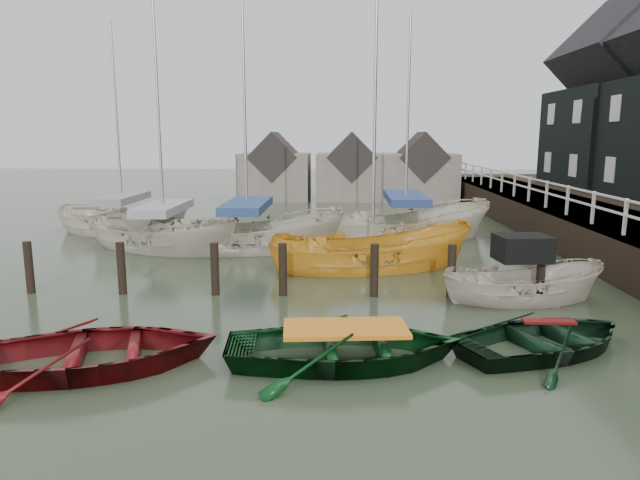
{
  "coord_description": "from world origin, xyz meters",
  "views": [
    {
      "loc": [
        0.3,
        -11.53,
        4.18
      ],
      "look_at": [
        -0.24,
        3.52,
        1.4
      ],
      "focal_mm": 32.0,
      "sensor_mm": 36.0,
      "label": 1
    }
  ],
  "objects_px": {
    "rowboat_red": "(92,369)",
    "sailboat_e": "(124,232)",
    "motorboat": "(522,298)",
    "sailboat_a": "(165,247)",
    "sailboat_c": "(372,267)",
    "sailboat_d": "(405,238)",
    "sailboat_b": "(248,248)",
    "rowboat_dkgreen": "(547,351)",
    "rowboat_green": "(345,362)"
  },
  "relations": [
    {
      "from": "rowboat_red",
      "to": "sailboat_e",
      "type": "xyz_separation_m",
      "value": [
        -4.83,
        14.27,
        0.06
      ]
    },
    {
      "from": "motorboat",
      "to": "sailboat_a",
      "type": "bearing_deg",
      "value": 53.48
    },
    {
      "from": "rowboat_red",
      "to": "sailboat_c",
      "type": "bearing_deg",
      "value": -50.49
    },
    {
      "from": "sailboat_d",
      "to": "sailboat_e",
      "type": "height_order",
      "value": "sailboat_d"
    },
    {
      "from": "sailboat_e",
      "to": "rowboat_red",
      "type": "bearing_deg",
      "value": -141.39
    },
    {
      "from": "sailboat_a",
      "to": "sailboat_d",
      "type": "height_order",
      "value": "sailboat_d"
    },
    {
      "from": "sailboat_b",
      "to": "sailboat_e",
      "type": "height_order",
      "value": "sailboat_b"
    },
    {
      "from": "rowboat_dkgreen",
      "to": "sailboat_b",
      "type": "height_order",
      "value": "sailboat_b"
    },
    {
      "from": "rowboat_green",
      "to": "sailboat_a",
      "type": "distance_m",
      "value": 12.43
    },
    {
      "from": "motorboat",
      "to": "sailboat_d",
      "type": "relative_size",
      "value": 0.34
    },
    {
      "from": "motorboat",
      "to": "sailboat_b",
      "type": "relative_size",
      "value": 0.39
    },
    {
      "from": "sailboat_a",
      "to": "sailboat_b",
      "type": "xyz_separation_m",
      "value": [
        3.11,
        -0.03,
        -0.0
      ]
    },
    {
      "from": "rowboat_red",
      "to": "sailboat_b",
      "type": "bearing_deg",
      "value": -22.42
    },
    {
      "from": "rowboat_red",
      "to": "sailboat_a",
      "type": "xyz_separation_m",
      "value": [
        -2.03,
        10.99,
        0.06
      ]
    },
    {
      "from": "rowboat_green",
      "to": "sailboat_b",
      "type": "distance_m",
      "value": 11.06
    },
    {
      "from": "motorboat",
      "to": "sailboat_c",
      "type": "relative_size",
      "value": 0.37
    },
    {
      "from": "rowboat_green",
      "to": "sailboat_d",
      "type": "bearing_deg",
      "value": -16.01
    },
    {
      "from": "rowboat_green",
      "to": "motorboat",
      "type": "height_order",
      "value": "motorboat"
    },
    {
      "from": "sailboat_d",
      "to": "rowboat_dkgreen",
      "type": "bearing_deg",
      "value": 170.05
    },
    {
      "from": "rowboat_green",
      "to": "motorboat",
      "type": "bearing_deg",
      "value": -52.59
    },
    {
      "from": "rowboat_dkgreen",
      "to": "sailboat_e",
      "type": "relative_size",
      "value": 0.39
    },
    {
      "from": "sailboat_b",
      "to": "sailboat_d",
      "type": "relative_size",
      "value": 0.88
    },
    {
      "from": "sailboat_c",
      "to": "rowboat_green",
      "type": "bearing_deg",
      "value": 159.11
    },
    {
      "from": "sailboat_a",
      "to": "sailboat_b",
      "type": "bearing_deg",
      "value": -65.76
    },
    {
      "from": "sailboat_c",
      "to": "sailboat_e",
      "type": "height_order",
      "value": "sailboat_c"
    },
    {
      "from": "rowboat_dkgreen",
      "to": "sailboat_e",
      "type": "distance_m",
      "value": 18.73
    },
    {
      "from": "rowboat_green",
      "to": "sailboat_c",
      "type": "bearing_deg",
      "value": -11.67
    },
    {
      "from": "rowboat_dkgreen",
      "to": "sailboat_a",
      "type": "distance_m",
      "value": 14.44
    },
    {
      "from": "sailboat_c",
      "to": "sailboat_d",
      "type": "xyz_separation_m",
      "value": [
        1.57,
        4.91,
        0.05
      ]
    },
    {
      "from": "sailboat_d",
      "to": "rowboat_red",
      "type": "bearing_deg",
      "value": 134.84
    },
    {
      "from": "rowboat_red",
      "to": "rowboat_dkgreen",
      "type": "height_order",
      "value": "rowboat_red"
    },
    {
      "from": "rowboat_red",
      "to": "sailboat_b",
      "type": "relative_size",
      "value": 0.4
    },
    {
      "from": "rowboat_dkgreen",
      "to": "sailboat_c",
      "type": "xyz_separation_m",
      "value": [
        -3.04,
        7.12,
        0.01
      ]
    },
    {
      "from": "rowboat_dkgreen",
      "to": "sailboat_d",
      "type": "distance_m",
      "value": 12.12
    },
    {
      "from": "rowboat_red",
      "to": "sailboat_e",
      "type": "bearing_deg",
      "value": 1.91
    },
    {
      "from": "sailboat_b",
      "to": "rowboat_dkgreen",
      "type": "bearing_deg",
      "value": -149.71
    },
    {
      "from": "rowboat_dkgreen",
      "to": "sailboat_e",
      "type": "height_order",
      "value": "sailboat_e"
    },
    {
      "from": "rowboat_red",
      "to": "sailboat_b",
      "type": "xyz_separation_m",
      "value": [
        1.08,
        10.96,
        0.06
      ]
    },
    {
      "from": "motorboat",
      "to": "sailboat_e",
      "type": "relative_size",
      "value": 0.43
    },
    {
      "from": "sailboat_e",
      "to": "sailboat_d",
      "type": "bearing_deg",
      "value": -75.22
    },
    {
      "from": "sailboat_a",
      "to": "sailboat_c",
      "type": "relative_size",
      "value": 0.92
    },
    {
      "from": "rowboat_dkgreen",
      "to": "rowboat_green",
      "type": "bearing_deg",
      "value": 74.09
    },
    {
      "from": "rowboat_green",
      "to": "sailboat_c",
      "type": "distance_m",
      "value": 7.87
    },
    {
      "from": "sailboat_a",
      "to": "sailboat_d",
      "type": "bearing_deg",
      "value": -51.59
    },
    {
      "from": "motorboat",
      "to": "sailboat_e",
      "type": "height_order",
      "value": "sailboat_e"
    },
    {
      "from": "rowboat_red",
      "to": "sailboat_c",
      "type": "distance_m",
      "value": 9.96
    },
    {
      "from": "motorboat",
      "to": "sailboat_b",
      "type": "distance_m",
      "value": 10.26
    },
    {
      "from": "sailboat_b",
      "to": "sailboat_d",
      "type": "distance_m",
      "value": 6.42
    },
    {
      "from": "rowboat_red",
      "to": "rowboat_dkgreen",
      "type": "bearing_deg",
      "value": -99.0
    },
    {
      "from": "sailboat_b",
      "to": "sailboat_e",
      "type": "distance_m",
      "value": 6.77
    }
  ]
}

